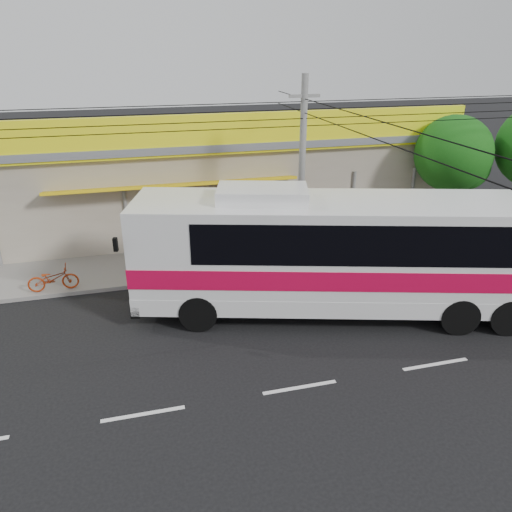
# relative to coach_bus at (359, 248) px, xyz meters

# --- Properties ---
(ground) EXTENTS (120.00, 120.00, 0.00)m
(ground) POSITION_rel_coach_bus_xyz_m (-3.07, -0.87, -2.27)
(ground) COLOR black
(ground) RESTS_ON ground
(sidewalk) EXTENTS (30.00, 3.20, 0.15)m
(sidewalk) POSITION_rel_coach_bus_xyz_m (-3.07, 5.13, -2.19)
(sidewalk) COLOR gray
(sidewalk) RESTS_ON ground
(lane_markings) EXTENTS (50.00, 0.12, 0.01)m
(lane_markings) POSITION_rel_coach_bus_xyz_m (-3.07, -3.37, -2.27)
(lane_markings) COLOR silver
(lane_markings) RESTS_ON ground
(storefront_building) EXTENTS (22.60, 9.20, 5.70)m
(storefront_building) POSITION_rel_coach_bus_xyz_m (-3.08, 10.67, 0.03)
(storefront_building) COLOR gray
(storefront_building) RESTS_ON ground
(coach_bus) EXTENTS (14.00, 6.59, 4.23)m
(coach_bus) POSITION_rel_coach_bus_xyz_m (0.00, 0.00, 0.00)
(coach_bus) COLOR silver
(coach_bus) RESTS_ON ground
(motorbike_red) EXTENTS (1.73, 0.63, 0.90)m
(motorbike_red) POSITION_rel_coach_bus_xyz_m (-9.78, 3.85, -1.66)
(motorbike_red) COLOR #9A2D0B
(motorbike_red) RESTS_ON sidewalk
(utility_pole) EXTENTS (34.00, 14.00, 7.33)m
(utility_pole) POSITION_rel_coach_bus_xyz_m (-0.77, 3.40, 3.78)
(utility_pole) COLOR slate
(utility_pole) RESTS_ON ground
(tree_near) EXTENTS (3.30, 3.30, 5.48)m
(tree_near) POSITION_rel_coach_bus_xyz_m (7.03, 5.39, 1.44)
(tree_near) COLOR #2F1E13
(tree_near) RESTS_ON ground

